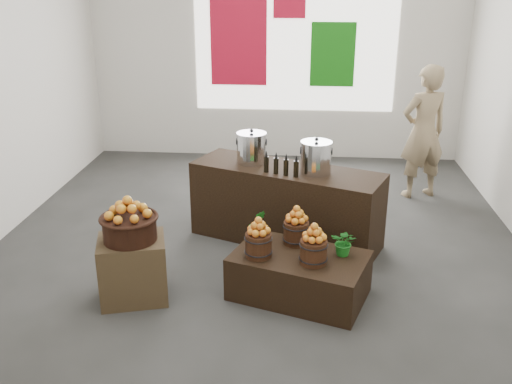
# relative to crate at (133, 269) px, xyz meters

# --- Properties ---
(ground) EXTENTS (7.00, 7.00, 0.00)m
(ground) POSITION_rel_crate_xyz_m (1.07, 1.19, -0.31)
(ground) COLOR #383735
(ground) RESTS_ON ground
(back_wall) EXTENTS (6.00, 0.04, 4.00)m
(back_wall) POSITION_rel_crate_xyz_m (1.07, 4.69, 1.69)
(back_wall) COLOR silver
(back_wall) RESTS_ON ground
(back_opening) EXTENTS (3.20, 0.02, 2.40)m
(back_opening) POSITION_rel_crate_xyz_m (1.37, 4.67, 1.69)
(back_opening) COLOR white
(back_opening) RESTS_ON back_wall
(deco_red_left) EXTENTS (0.90, 0.04, 1.40)m
(deco_red_left) POSITION_rel_crate_xyz_m (0.47, 4.66, 1.59)
(deco_red_left) COLOR #B40D27
(deco_red_left) RESTS_ON back_wall
(deco_green_right) EXTENTS (0.70, 0.04, 1.00)m
(deco_green_right) POSITION_rel_crate_xyz_m (1.97, 4.66, 1.39)
(deco_green_right) COLOR #146A10
(deco_green_right) RESTS_ON back_wall
(deco_red_upper) EXTENTS (0.50, 0.04, 0.50)m
(deco_red_upper) POSITION_rel_crate_xyz_m (1.27, 4.66, 2.19)
(deco_red_upper) COLOR #B40D27
(deco_red_upper) RESTS_ON back_wall
(crate) EXTENTS (0.72, 0.65, 0.61)m
(crate) POSITION_rel_crate_xyz_m (0.00, 0.00, 0.00)
(crate) COLOR brown
(crate) RESTS_ON ground
(wicker_basket) EXTENTS (0.49, 0.49, 0.22)m
(wicker_basket) POSITION_rel_crate_xyz_m (0.00, 0.00, 0.42)
(wicker_basket) COLOR black
(wicker_basket) RESTS_ON crate
(apples_in_basket) EXTENTS (0.38, 0.38, 0.20)m
(apples_in_basket) POSITION_rel_crate_xyz_m (0.00, 0.00, 0.63)
(apples_in_basket) COLOR maroon
(apples_in_basket) RESTS_ON wicker_basket
(display_table) EXTENTS (1.41, 1.11, 0.43)m
(display_table) POSITION_rel_crate_xyz_m (1.56, 0.18, -0.09)
(display_table) COLOR black
(display_table) RESTS_ON ground
(apple_bucket_front_left) EXTENTS (0.25, 0.25, 0.23)m
(apple_bucket_front_left) POSITION_rel_crate_xyz_m (1.17, 0.13, 0.24)
(apple_bucket_front_left) COLOR #3E1D10
(apple_bucket_front_left) RESTS_ON display_table
(apples_in_bucket_front_left) EXTENTS (0.18, 0.18, 0.17)m
(apples_in_bucket_front_left) POSITION_rel_crate_xyz_m (1.17, 0.13, 0.43)
(apples_in_bucket_front_left) COLOR maroon
(apples_in_bucket_front_left) RESTS_ON apple_bucket_front_left
(apple_bucket_front_right) EXTENTS (0.25, 0.25, 0.23)m
(apple_bucket_front_right) POSITION_rel_crate_xyz_m (1.68, 0.04, 0.24)
(apple_bucket_front_right) COLOR #3E1D10
(apple_bucket_front_right) RESTS_ON display_table
(apples_in_bucket_front_right) EXTENTS (0.18, 0.18, 0.17)m
(apples_in_bucket_front_right) POSITION_rel_crate_xyz_m (1.68, 0.04, 0.43)
(apples_in_bucket_front_right) COLOR maroon
(apples_in_bucket_front_right) RESTS_ON apple_bucket_front_right
(apple_bucket_rear) EXTENTS (0.25, 0.25, 0.23)m
(apple_bucket_rear) POSITION_rel_crate_xyz_m (1.51, 0.44, 0.24)
(apple_bucket_rear) COLOR #3E1D10
(apple_bucket_rear) RESTS_ON display_table
(apples_in_bucket_rear) EXTENTS (0.18, 0.18, 0.17)m
(apples_in_bucket_rear) POSITION_rel_crate_xyz_m (1.51, 0.44, 0.43)
(apples_in_bucket_rear) COLOR maroon
(apples_in_bucket_rear) RESTS_ON apple_bucket_rear
(herb_garnish_right) EXTENTS (0.29, 0.27, 0.26)m
(herb_garnish_right) POSITION_rel_crate_xyz_m (1.97, 0.22, 0.25)
(herb_garnish_right) COLOR #16691A
(herb_garnish_right) RESTS_ON display_table
(herb_garnish_left) EXTENTS (0.19, 0.17, 0.30)m
(herb_garnish_left) POSITION_rel_crate_xyz_m (1.12, 0.53, 0.27)
(herb_garnish_left) COLOR #16691A
(herb_garnish_left) RESTS_ON display_table
(counter) EXTENTS (2.25, 1.45, 0.88)m
(counter) POSITION_rel_crate_xyz_m (1.38, 1.39, 0.13)
(counter) COLOR black
(counter) RESTS_ON ground
(stock_pot_left) EXTENTS (0.33, 0.33, 0.33)m
(stock_pot_left) POSITION_rel_crate_xyz_m (0.97, 1.55, 0.74)
(stock_pot_left) COLOR silver
(stock_pot_left) RESTS_ON counter
(stock_pot_center) EXTENTS (0.33, 0.33, 0.33)m
(stock_pot_center) POSITION_rel_crate_xyz_m (1.70, 1.26, 0.74)
(stock_pot_center) COLOR silver
(stock_pot_center) RESTS_ON counter
(oil_cruets) EXTENTS (0.31, 0.17, 0.24)m
(oil_cruets) POSITION_rel_crate_xyz_m (1.30, 1.19, 0.70)
(oil_cruets) COLOR black
(oil_cruets) RESTS_ON counter
(shopper) EXTENTS (0.77, 0.64, 1.82)m
(shopper) POSITION_rel_crate_xyz_m (3.16, 2.98, 0.60)
(shopper) COLOR #8E7857
(shopper) RESTS_ON ground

